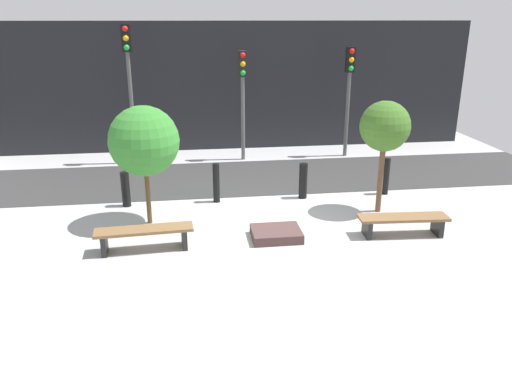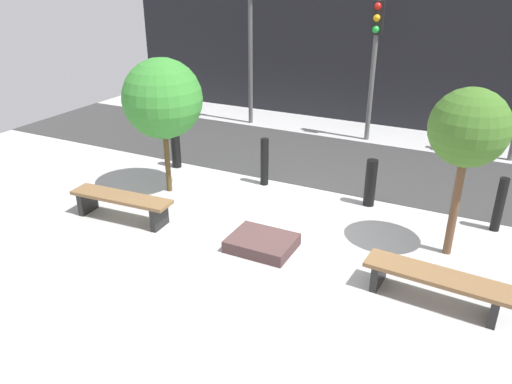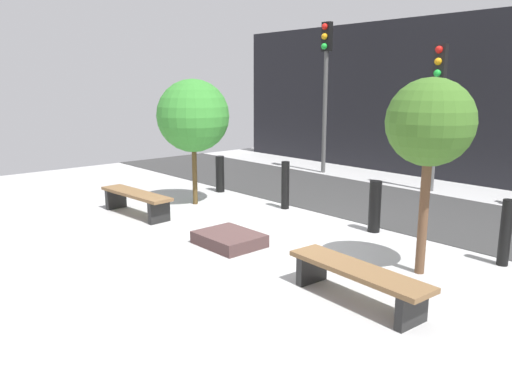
{
  "view_description": "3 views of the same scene",
  "coord_description": "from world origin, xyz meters",
  "px_view_note": "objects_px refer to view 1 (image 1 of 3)",
  "views": [
    {
      "loc": [
        -1.69,
        -9.83,
        4.35
      ],
      "look_at": [
        -0.42,
        -0.47,
        1.04
      ],
      "focal_mm": 35.0,
      "sensor_mm": 36.0,
      "label": 1
    },
    {
      "loc": [
        3.02,
        -6.69,
        4.12
      ],
      "look_at": [
        -0.31,
        -0.07,
        0.77
      ],
      "focal_mm": 35.0,
      "sensor_mm": 36.0,
      "label": 2
    },
    {
      "loc": [
        5.99,
        -5.21,
        2.54
      ],
      "look_at": [
        0.16,
        -0.04,
        0.83
      ],
      "focal_mm": 35.0,
      "sensor_mm": 36.0,
      "label": 3
    }
  ],
  "objects_px": {
    "bollard_far_left": "(126,189)",
    "traffic_light_mid_west": "(243,86)",
    "traffic_light_mid_east": "(349,82)",
    "bollard_center": "(303,181)",
    "bollard_left": "(216,183)",
    "bollard_right": "(386,176)",
    "bench_left": "(144,234)",
    "tree_behind_right_bench": "(385,127)",
    "planter_bed": "(276,234)",
    "bench_right": "(403,221)",
    "tree_behind_left_bench": "(144,141)",
    "traffic_light_west": "(129,71)"
  },
  "relations": [
    {
      "from": "tree_behind_left_bench",
      "to": "traffic_light_mid_west",
      "type": "bearing_deg",
      "value": 61.96
    },
    {
      "from": "bollard_right",
      "to": "traffic_light_mid_east",
      "type": "height_order",
      "value": "traffic_light_mid_east"
    },
    {
      "from": "traffic_light_west",
      "to": "tree_behind_right_bench",
      "type": "bearing_deg",
      "value": -39.48
    },
    {
      "from": "bollard_far_left",
      "to": "bench_right",
      "type": "bearing_deg",
      "value": -23.2
    },
    {
      "from": "bench_left",
      "to": "traffic_light_west",
      "type": "distance_m",
      "value": 6.92
    },
    {
      "from": "traffic_light_west",
      "to": "bench_right",
      "type": "bearing_deg",
      "value": -46.51
    },
    {
      "from": "bollard_left",
      "to": "traffic_light_mid_east",
      "type": "bearing_deg",
      "value": 40.5
    },
    {
      "from": "bollard_far_left",
      "to": "bollard_left",
      "type": "bearing_deg",
      "value": 0.0
    },
    {
      "from": "planter_bed",
      "to": "bollard_center",
      "type": "height_order",
      "value": "bollard_center"
    },
    {
      "from": "bench_left",
      "to": "bollard_left",
      "type": "relative_size",
      "value": 1.96
    },
    {
      "from": "planter_bed",
      "to": "bollard_left",
      "type": "distance_m",
      "value": 2.62
    },
    {
      "from": "bollard_center",
      "to": "traffic_light_mid_west",
      "type": "xyz_separation_m",
      "value": [
        -1.1,
        3.85,
        1.91
      ]
    },
    {
      "from": "tree_behind_right_bench",
      "to": "bollard_far_left",
      "type": "xyz_separation_m",
      "value": [
        -5.95,
        1.15,
        -1.6
      ]
    },
    {
      "from": "bollard_left",
      "to": "traffic_light_mid_east",
      "type": "relative_size",
      "value": 0.28
    },
    {
      "from": "bench_left",
      "to": "bollard_right",
      "type": "bearing_deg",
      "value": 19.49
    },
    {
      "from": "bench_right",
      "to": "traffic_light_west",
      "type": "xyz_separation_m",
      "value": [
        -6.07,
        6.4,
        2.54
      ]
    },
    {
      "from": "bollard_left",
      "to": "tree_behind_left_bench",
      "type": "bearing_deg",
      "value": -143.65
    },
    {
      "from": "planter_bed",
      "to": "traffic_light_mid_east",
      "type": "distance_m",
      "value": 7.45
    },
    {
      "from": "bench_right",
      "to": "traffic_light_mid_east",
      "type": "height_order",
      "value": "traffic_light_mid_east"
    },
    {
      "from": "bollard_far_left",
      "to": "traffic_light_west",
      "type": "relative_size",
      "value": 0.21
    },
    {
      "from": "traffic_light_mid_west",
      "to": "traffic_light_mid_east",
      "type": "distance_m",
      "value": 3.41
    },
    {
      "from": "bollard_far_left",
      "to": "bollard_left",
      "type": "relative_size",
      "value": 0.87
    },
    {
      "from": "bollard_far_left",
      "to": "traffic_light_mid_west",
      "type": "xyz_separation_m",
      "value": [
        3.29,
        3.85,
        1.94
      ]
    },
    {
      "from": "tree_behind_left_bench",
      "to": "traffic_light_mid_east",
      "type": "bearing_deg",
      "value": 39.47
    },
    {
      "from": "traffic_light_west",
      "to": "bollard_right",
      "type": "bearing_deg",
      "value": -29.88
    },
    {
      "from": "bollard_far_left",
      "to": "tree_behind_right_bench",
      "type": "bearing_deg",
      "value": -10.96
    },
    {
      "from": "bollard_far_left",
      "to": "traffic_light_mid_west",
      "type": "bearing_deg",
      "value": 49.46
    },
    {
      "from": "bollard_left",
      "to": "bollard_center",
      "type": "height_order",
      "value": "bollard_left"
    },
    {
      "from": "tree_behind_left_bench",
      "to": "traffic_light_west",
      "type": "xyz_separation_m",
      "value": [
        -0.74,
        5.0,
        0.98
      ]
    },
    {
      "from": "traffic_light_mid_east",
      "to": "traffic_light_mid_west",
      "type": "bearing_deg",
      "value": -180.0
    },
    {
      "from": "bench_right",
      "to": "bollard_right",
      "type": "distance_m",
      "value": 2.63
    },
    {
      "from": "bench_left",
      "to": "traffic_light_west",
      "type": "xyz_separation_m",
      "value": [
        -0.74,
        6.4,
        2.52
      ]
    },
    {
      "from": "planter_bed",
      "to": "bollard_right",
      "type": "height_order",
      "value": "bollard_right"
    },
    {
      "from": "bollard_center",
      "to": "tree_behind_left_bench",
      "type": "bearing_deg",
      "value": -162.95
    },
    {
      "from": "bollard_left",
      "to": "traffic_light_mid_east",
      "type": "height_order",
      "value": "traffic_light_mid_east"
    },
    {
      "from": "tree_behind_right_bench",
      "to": "traffic_light_west",
      "type": "distance_m",
      "value": 7.91
    },
    {
      "from": "bollard_right",
      "to": "bollard_center",
      "type": "bearing_deg",
      "value": 180.0
    },
    {
      "from": "bench_right",
      "to": "bollard_far_left",
      "type": "distance_m",
      "value": 6.48
    },
    {
      "from": "bench_left",
      "to": "bench_right",
      "type": "relative_size",
      "value": 1.01
    },
    {
      "from": "planter_bed",
      "to": "traffic_light_mid_west",
      "type": "bearing_deg",
      "value": 90.0
    },
    {
      "from": "traffic_light_mid_east",
      "to": "tree_behind_left_bench",
      "type": "bearing_deg",
      "value": -140.53
    },
    {
      "from": "tree_behind_right_bench",
      "to": "traffic_light_mid_west",
      "type": "height_order",
      "value": "traffic_light_mid_west"
    },
    {
      "from": "bollard_left",
      "to": "traffic_light_west",
      "type": "height_order",
      "value": "traffic_light_west"
    },
    {
      "from": "bench_right",
      "to": "bollard_left",
      "type": "distance_m",
      "value": 4.55
    },
    {
      "from": "bollard_left",
      "to": "bollard_right",
      "type": "height_order",
      "value": "bollard_left"
    },
    {
      "from": "tree_behind_left_bench",
      "to": "bollard_left",
      "type": "xyz_separation_m",
      "value": [
        1.57,
        1.15,
        -1.38
      ]
    },
    {
      "from": "bench_left",
      "to": "bollard_left",
      "type": "height_order",
      "value": "bollard_left"
    },
    {
      "from": "bench_left",
      "to": "traffic_light_mid_east",
      "type": "distance_m",
      "value": 9.07
    },
    {
      "from": "bollard_far_left",
      "to": "bollard_center",
      "type": "xyz_separation_m",
      "value": [
        4.39,
        0.0,
        0.02
      ]
    },
    {
      "from": "bench_left",
      "to": "tree_behind_right_bench",
      "type": "xyz_separation_m",
      "value": [
        5.33,
        1.4,
        1.69
      ]
    }
  ]
}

